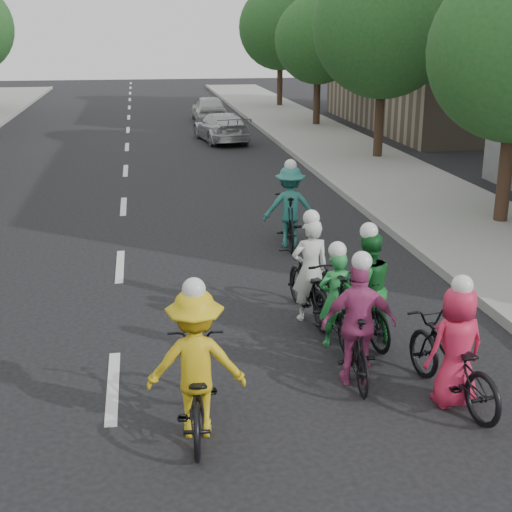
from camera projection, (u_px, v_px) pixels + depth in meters
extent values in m
plane|color=black|center=(113.00, 387.00, 9.27)|extent=(120.00, 120.00, 0.00)
cube|color=gray|center=(414.00, 193.00, 19.87)|extent=(4.00, 80.00, 0.15)
cube|color=#999993|center=(347.00, 195.00, 19.57)|extent=(0.18, 80.00, 0.18)
cube|color=gray|center=(472.00, 39.00, 33.07)|extent=(10.00, 14.00, 8.00)
cylinder|color=black|center=(504.00, 179.00, 16.48)|extent=(0.32, 0.32, 2.27)
cylinder|color=black|center=(379.00, 125.00, 24.91)|extent=(0.32, 0.32, 2.48)
sphere|color=#1B5121|center=(384.00, 26.00, 23.91)|extent=(4.80, 4.80, 4.80)
cylinder|color=black|center=(317.00, 103.00, 33.40)|extent=(0.32, 0.32, 2.27)
sphere|color=#1B5121|center=(318.00, 40.00, 32.54)|extent=(4.00, 4.00, 4.00)
cylinder|color=black|center=(280.00, 86.00, 41.83)|extent=(0.32, 0.32, 2.48)
sphere|color=#1B5121|center=(280.00, 27.00, 40.83)|extent=(4.80, 4.80, 4.80)
imported|color=black|center=(451.00, 362.00, 8.81)|extent=(1.00, 2.04, 1.03)
imported|color=#CD2045|center=(457.00, 346.00, 8.63)|extent=(0.82, 0.61, 1.54)
sphere|color=white|center=(462.00, 285.00, 8.39)|extent=(0.26, 0.26, 0.26)
imported|color=black|center=(196.00, 389.00, 8.17)|extent=(0.84, 1.97, 1.01)
imported|color=gold|center=(196.00, 364.00, 7.97)|extent=(1.18, 0.74, 1.74)
sphere|color=white|center=(194.00, 289.00, 7.69)|extent=(0.26, 0.26, 0.26)
imported|color=black|center=(308.00, 287.00, 11.39)|extent=(0.86, 1.99, 1.02)
imported|color=silver|center=(310.00, 270.00, 11.20)|extent=(0.64, 0.45, 1.65)
sphere|color=white|center=(311.00, 218.00, 10.94)|extent=(0.26, 0.26, 0.26)
imported|color=black|center=(363.00, 308.00, 10.54)|extent=(0.76, 1.73, 1.01)
imported|color=#176827|center=(366.00, 289.00, 10.34)|extent=(0.92, 0.78, 1.69)
sphere|color=white|center=(369.00, 231.00, 10.08)|extent=(0.26, 0.26, 0.26)
imported|color=black|center=(289.00, 220.00, 15.20)|extent=(0.72, 1.91, 1.12)
imported|color=#27756C|center=(290.00, 207.00, 15.01)|extent=(1.18, 0.76, 1.73)
sphere|color=white|center=(291.00, 165.00, 14.74)|extent=(0.26, 0.26, 0.26)
imported|color=black|center=(355.00, 346.00, 9.33)|extent=(0.61, 1.65, 0.97)
imported|color=#B94181|center=(359.00, 324.00, 9.13)|extent=(1.01, 0.50, 1.66)
sphere|color=white|center=(362.00, 261.00, 8.87)|extent=(0.26, 0.26, 0.26)
imported|color=black|center=(334.00, 306.00, 10.45)|extent=(0.69, 1.92, 1.13)
imported|color=#268D3F|center=(336.00, 299.00, 10.31)|extent=(0.55, 0.39, 1.43)
sphere|color=white|center=(337.00, 250.00, 10.08)|extent=(0.26, 0.26, 0.26)
imported|color=#B4B4B9|center=(221.00, 127.00, 29.28)|extent=(2.22, 4.28, 1.19)
imported|color=silver|center=(209.00, 108.00, 35.69)|extent=(1.58, 3.83, 1.30)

